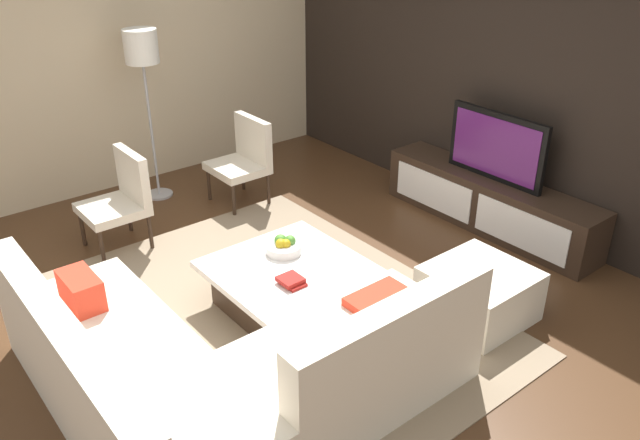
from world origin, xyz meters
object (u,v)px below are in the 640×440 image
Objects in this scene: television at (496,147)px; floor_lamp at (142,57)px; ottoman at (479,293)px; fruit_bowl at (284,246)px; media_console at (489,203)px; accent_chair_far at (245,155)px; book_stack at (291,281)px; coffee_table at (288,286)px; accent_chair_near at (121,195)px; sectional_couch at (219,370)px.

floor_lamp is at bearing -140.89° from television.
ottoman is 1.52m from fruit_bowl.
ottoman is at bearing -54.69° from media_console.
book_stack is (2.08, -0.96, -0.09)m from accent_chair_far.
floor_lamp is (-2.63, -2.14, 0.65)m from television.
accent_chair_far is at bearing -175.56° from ottoman.
ottoman is at bearing 14.26° from floor_lamp.
coffee_table is 3.84× the size of fruit_bowl.
accent_chair_far is (-2.84, -0.22, 0.29)m from ottoman.
fruit_bowl is at bearing -97.33° from television.
accent_chair_near is 1.69m from fruit_bowl.
floor_lamp is (-0.78, 0.69, 0.97)m from accent_chair_near.
television reaches higher than sectional_couch.
book_stack is (-0.76, -1.18, 0.21)m from ottoman.
sectional_couch is 1.14m from coffee_table.
television reaches higher than coffee_table.
accent_chair_far reaches higher than fruit_bowl.
ottoman is at bearing 47.03° from coffee_table.
television is 1.17× the size of accent_chair_far.
sectional_couch is at bearing -19.77° from floor_lamp.
sectional_couch is 0.92m from book_stack.
sectional_couch reaches higher than fruit_bowl.
media_console is at bearing 87.51° from coffee_table.
ottoman is (0.98, 1.05, -0.00)m from coffee_table.
media_console is 3.17× the size of ottoman.
media_console is 2.22m from fruit_bowl.
accent_chair_far is (-1.96, -1.46, 0.24)m from media_console.
fruit_bowl reaches higher than ottoman.
television is 3.34m from sectional_couch.
accent_chair_far is 4.71× the size of book_stack.
floor_lamp is (-2.53, 0.16, 1.26)m from coffee_table.
book_stack is at bearing -87.17° from media_console.
sectional_couch is at bearing -58.11° from coffee_table.
accent_chair_far is (-1.68, 0.73, 0.06)m from fruit_bowl.
fruit_bowl is (-0.28, -2.19, -0.38)m from television.
media_console is 1.29× the size of floor_lamp.
media_console reaches higher than book_stack.
floor_lamp reaches higher than book_stack.
sectional_couch is at bearing -53.75° from fruit_bowl.
floor_lamp is 2.47× the size of ottoman.
ottoman is 0.80× the size of accent_chair_far.
book_stack is at bearing -29.74° from coffee_table.
fruit_bowl reaches higher than book_stack.
accent_chair_near is 1.00× the size of accent_chair_far.
accent_chair_far is at bearing 143.88° from sectional_couch.
fruit_bowl is (-0.18, 0.10, 0.23)m from coffee_table.
floor_lamp is at bearing -124.07° from accent_chair_far.
floor_lamp is (-2.63, -2.13, 1.21)m from media_console.
television reaches higher than media_console.
accent_chair_near is 3.17m from ottoman.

